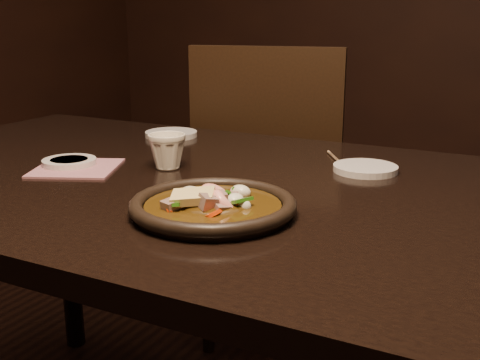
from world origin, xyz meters
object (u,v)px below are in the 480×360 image
at_px(chair, 274,189).
at_px(tea_cup, 167,150).
at_px(table, 199,215).
at_px(plate, 213,206).

relative_size(chair, tea_cup, 12.48).
xyz_separation_m(table, chair, (-0.15, 0.68, -0.14)).
height_order(chair, tea_cup, chair).
bearing_deg(plate, tea_cup, 137.48).
bearing_deg(tea_cup, plate, -42.52).
xyz_separation_m(chair, plate, (0.28, -0.86, 0.23)).
bearing_deg(chair, plate, 96.42).
bearing_deg(plate, chair, 108.23).
distance_m(table, plate, 0.24).
distance_m(chair, plate, 0.94).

